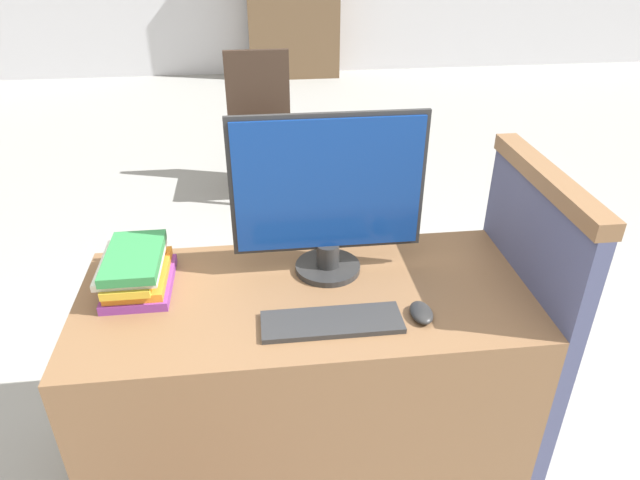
% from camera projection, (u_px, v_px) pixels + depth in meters
% --- Properties ---
extents(desk, '(1.38, 0.63, 0.74)m').
position_uv_depth(desk, '(306.00, 383.00, 1.93)').
color(desk, brown).
rests_on(desk, ground_plane).
extents(carrel_divider, '(0.07, 0.64, 1.11)m').
position_uv_depth(carrel_divider, '(518.00, 322.00, 1.91)').
color(carrel_divider, '#474C70').
rests_on(carrel_divider, ground_plane).
extents(monitor, '(0.59, 0.21, 0.52)m').
position_uv_depth(monitor, '(328.00, 195.00, 1.72)').
color(monitor, '#282828').
rests_on(monitor, desk).
extents(keyboard, '(0.40, 0.13, 0.02)m').
position_uv_depth(keyboard, '(332.00, 322.00, 1.61)').
color(keyboard, '#2D2D2D').
rests_on(keyboard, desk).
extents(mouse, '(0.06, 0.10, 0.03)m').
position_uv_depth(mouse, '(421.00, 313.00, 1.63)').
color(mouse, '#262626').
rests_on(mouse, desk).
extents(book_stack, '(0.20, 0.29, 0.13)m').
position_uv_depth(book_stack, '(136.00, 271.00, 1.74)').
color(book_stack, '#7A3384').
rests_on(book_stack, desk).
extents(far_chair, '(0.44, 0.44, 0.95)m').
position_uv_depth(far_chair, '(259.00, 117.00, 3.91)').
color(far_chair, '#38281E').
rests_on(far_chair, ground_plane).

